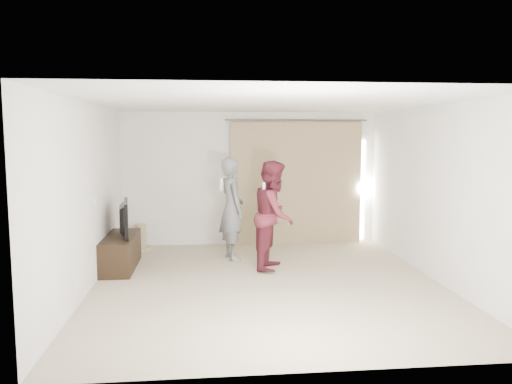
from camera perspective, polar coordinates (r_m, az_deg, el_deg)
The scene contains 10 objects.
floor at distance 7.37m, azimuth 1.33°, elevation -10.44°, with size 5.50×5.50×0.00m, color tan.
wall_back at distance 9.82m, azimuth -0.64°, elevation 1.55°, with size 5.00×0.04×2.60m, color silver.
wall_left at distance 7.23m, azimuth -18.70°, elevation -0.58°, with size 0.04×5.50×2.60m.
ceiling at distance 7.07m, azimuth 1.39°, elevation 10.17°, with size 5.00×5.50×0.01m, color white.
curtain at distance 9.89m, azimuth 4.68°, elevation 1.00°, with size 2.80×0.11×2.46m.
tv_console at distance 8.43m, azimuth -15.21°, elevation -6.63°, with size 0.48×1.38×0.53m, color black.
tv at distance 8.32m, azimuth -15.32°, elevation -2.93°, with size 0.99×0.13×0.57m, color black.
scratching_post at distance 9.67m, azimuth -12.98°, elevation -5.32°, with size 0.36×0.36×0.48m.
person_man at distance 8.64m, azimuth -2.77°, elevation -1.90°, with size 0.59×0.74×1.77m.
person_woman at distance 8.02m, azimuth 2.09°, elevation -2.63°, with size 0.90×1.02×1.75m.
Camera 1 is at (-0.88, -7.00, 2.15)m, focal length 35.00 mm.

